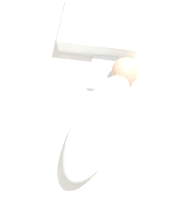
% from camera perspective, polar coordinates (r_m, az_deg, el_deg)
% --- Properties ---
extents(ground_plane, '(12.00, 12.00, 0.00)m').
position_cam_1_polar(ground_plane, '(1.37, -0.35, -0.42)').
color(ground_plane, '#B2A893').
extents(bed_mattress, '(1.52, 1.03, 0.12)m').
position_cam_1_polar(bed_mattress, '(1.31, -0.36, 0.61)').
color(bed_mattress, white).
rests_on(bed_mattress, ground_plane).
extents(burp_cloth, '(0.21, 0.16, 0.02)m').
position_cam_1_polar(burp_cloth, '(1.32, 2.71, 7.92)').
color(burp_cloth, white).
rests_on(burp_cloth, bed_mattress).
extents(swaddled_baby, '(0.55, 0.30, 0.13)m').
position_cam_1_polar(swaddled_baby, '(1.16, 1.03, -1.30)').
color(swaddled_baby, white).
rests_on(swaddled_baby, bed_mattress).
extents(pillow, '(0.39, 0.33, 0.09)m').
position_cam_1_polar(pillow, '(1.44, 1.23, 17.45)').
color(pillow, white).
rests_on(pillow, bed_mattress).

